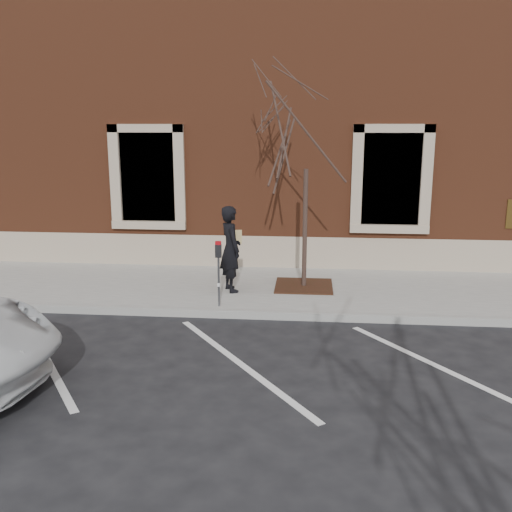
# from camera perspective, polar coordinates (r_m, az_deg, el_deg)

# --- Properties ---
(ground) EXTENTS (120.00, 120.00, 0.00)m
(ground) POSITION_cam_1_polar(r_m,az_deg,el_deg) (11.19, -0.29, -6.19)
(ground) COLOR #28282B
(ground) RESTS_ON ground
(sidewalk_near) EXTENTS (40.00, 3.50, 0.15)m
(sidewalk_near) POSITION_cam_1_polar(r_m,az_deg,el_deg) (12.83, 0.48, -3.33)
(sidewalk_near) COLOR #B6B3AB
(sidewalk_near) RESTS_ON ground
(curb_near) EXTENTS (40.00, 0.12, 0.15)m
(curb_near) POSITION_cam_1_polar(r_m,az_deg,el_deg) (11.12, -0.32, -5.90)
(curb_near) COLOR #9E9E99
(curb_near) RESTS_ON ground
(parking_stripes) EXTENTS (28.00, 4.40, 0.01)m
(parking_stripes) POSITION_cam_1_polar(r_m,az_deg,el_deg) (9.15, -1.68, -10.65)
(parking_stripes) COLOR silver
(parking_stripes) RESTS_ON ground
(building_civic) EXTENTS (40.00, 8.62, 8.00)m
(building_civic) POSITION_cam_1_polar(r_m,az_deg,el_deg) (18.30, 2.17, 13.93)
(building_civic) COLOR brown
(building_civic) RESTS_ON ground
(man) EXTENTS (0.70, 0.81, 1.86)m
(man) POSITION_cam_1_polar(r_m,az_deg,el_deg) (12.23, -2.56, 0.71)
(man) COLOR black
(man) RESTS_ON sidewalk_near
(parking_meter) EXTENTS (0.12, 0.09, 1.32)m
(parking_meter) POSITION_cam_1_polar(r_m,az_deg,el_deg) (11.18, -3.77, -0.55)
(parking_meter) COLOR #595B60
(parking_meter) RESTS_ON sidewalk_near
(tree_grate) EXTENTS (1.27, 1.27, 0.03)m
(tree_grate) POSITION_cam_1_polar(r_m,az_deg,el_deg) (12.79, 4.80, -2.99)
(tree_grate) COLOR #3D1B13
(tree_grate) RESTS_ON sidewalk_near
(sapling) EXTENTS (2.85, 2.85, 4.74)m
(sapling) POSITION_cam_1_polar(r_m,az_deg,el_deg) (12.31, 5.09, 11.96)
(sapling) COLOR #3F2C26
(sapling) RESTS_ON sidewalk_near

